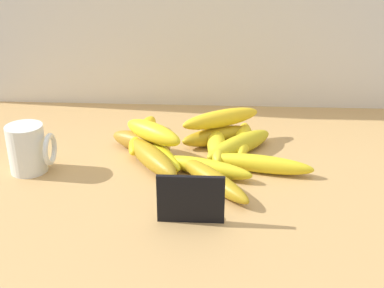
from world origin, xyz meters
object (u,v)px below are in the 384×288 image
Objects in this scene: banana_7 at (212,179)px; banana_8 at (143,135)px; chalkboard_sign at (191,201)px; banana_0 at (158,152)px; banana_5 at (243,139)px; banana_4 at (239,145)px; banana_11 at (221,118)px; banana_9 at (206,167)px; banana_6 at (218,136)px; banana_3 at (151,157)px; coffee_mug at (28,149)px; banana_10 at (141,143)px; banana_2 at (216,145)px; banana_12 at (153,132)px; banana_1 at (261,164)px.

banana_8 is at bearing 128.90° from banana_7.
banana_8 is at bearing 111.77° from chalkboard_sign.
banana_5 reaches higher than banana_0.
banana_8 is (-4.35, 8.03, 0.33)cm from banana_0.
banana_7 is (3.30, 11.50, -2.06)cm from chalkboard_sign.
banana_4 is 1.00× the size of banana_11.
banana_8 is 1.06× the size of banana_9.
banana_6 reaches higher than banana_7.
banana_9 is at bearing -14.67° from banana_3.
banana_4 is at bearing 13.50° from coffee_mug.
banana_7 is at bearing 73.98° from chalkboard_sign.
banana_8 is (-16.49, -0.32, 0.08)cm from banana_6.
banana_7 reaches higher than banana_9.
banana_6 is (-4.59, 4.87, -0.13)cm from banana_4.
banana_5 is 22.10cm from banana_10.
banana_4 is 0.94× the size of banana_8.
banana_11 reaches higher than banana_6.
banana_9 is at bearing -32.99° from banana_0.
banana_2 is at bearing -147.44° from banana_5.
banana_3 is at bearing -87.59° from banana_12.
banana_3 reaches higher than banana_7.
banana_12 is at bearing 164.79° from banana_1.
banana_2 is at bearing 136.44° from banana_1.
banana_12 reaches higher than banana_7.
banana_3 is 19.06cm from banana_4.
coffee_mug is 25.03cm from banana_8.
banana_5 is at bearing 30.17° from banana_3.
banana_7 is at bearing -92.41° from banana_2.
coffee_mug is 0.51× the size of banana_4.
banana_4 is at bearing 71.62° from chalkboard_sign.
banana_6 is 1.11× the size of banana_10.
banana_8 reaches higher than banana_7.
banana_3 reaches higher than banana_2.
banana_1 is at bearing -75.84° from banana_5.
banana_10 is at bearing 138.76° from banana_0.
coffee_mug is 39.70cm from banana_6.
banana_10 is at bearing 179.55° from banana_4.
banana_10 is (20.43, 10.09, -2.68)cm from coffee_mug.
banana_2 reaches higher than banana_9.
banana_1 is at bearing -18.69° from banana_10.
banana_4 is at bearing -54.62° from banana_11.
coffee_mug is 36.34cm from banana_7.
banana_5 is (-3.02, 11.98, 0.04)cm from banana_1.
coffee_mug reaches higher than banana_10.
banana_1 is 1.09× the size of banana_9.
banana_2 is at bearing -92.69° from banana_6.
banana_3 is 5.85cm from banana_12.
banana_5 is 5.62cm from banana_6.
banana_7 is 1.36× the size of banana_12.
banana_11 reaches higher than banana_3.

